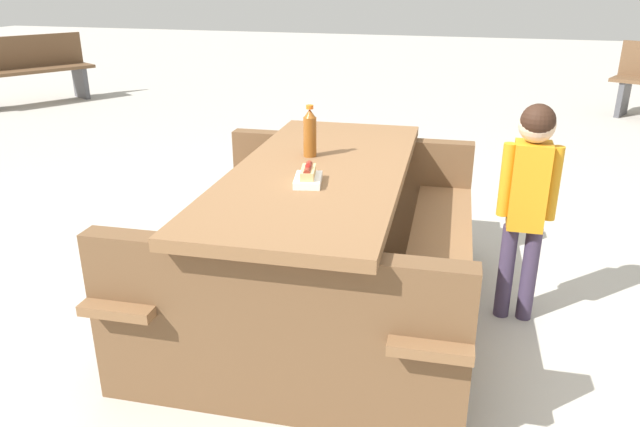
{
  "coord_description": "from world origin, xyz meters",
  "views": [
    {
      "loc": [
        2.51,
        0.72,
        1.56
      ],
      "look_at": [
        0.0,
        0.0,
        0.52
      ],
      "focal_mm": 33.84,
      "sensor_mm": 36.0,
      "label": 1
    }
  ],
  "objects_px": {
    "soda_bottle": "(310,133)",
    "child_in_coat": "(529,187)",
    "picnic_table": "(320,229)",
    "hotdog_tray": "(308,176)",
    "park_bench_mid": "(30,68)"
  },
  "relations": [
    {
      "from": "soda_bottle",
      "to": "hotdog_tray",
      "type": "bearing_deg",
      "value": 15.77
    },
    {
      "from": "picnic_table",
      "to": "child_in_coat",
      "type": "xyz_separation_m",
      "value": [
        -0.22,
        0.92,
        0.23
      ]
    },
    {
      "from": "picnic_table",
      "to": "park_bench_mid",
      "type": "bearing_deg",
      "value": -128.74
    },
    {
      "from": "picnic_table",
      "to": "child_in_coat",
      "type": "relative_size",
      "value": 1.79
    },
    {
      "from": "hotdog_tray",
      "to": "park_bench_mid",
      "type": "bearing_deg",
      "value": -130.23
    },
    {
      "from": "picnic_table",
      "to": "park_bench_mid",
      "type": "distance_m",
      "value": 6.47
    },
    {
      "from": "hotdog_tray",
      "to": "park_bench_mid",
      "type": "relative_size",
      "value": 0.13
    },
    {
      "from": "park_bench_mid",
      "to": "child_in_coat",
      "type": "bearing_deg",
      "value": 57.3
    },
    {
      "from": "soda_bottle",
      "to": "park_bench_mid",
      "type": "height_order",
      "value": "soda_bottle"
    },
    {
      "from": "soda_bottle",
      "to": "child_in_coat",
      "type": "bearing_deg",
      "value": 93.24
    },
    {
      "from": "soda_bottle",
      "to": "park_bench_mid",
      "type": "bearing_deg",
      "value": -128.15
    },
    {
      "from": "child_in_coat",
      "to": "picnic_table",
      "type": "bearing_deg",
      "value": -76.58
    },
    {
      "from": "picnic_table",
      "to": "soda_bottle",
      "type": "height_order",
      "value": "soda_bottle"
    },
    {
      "from": "soda_bottle",
      "to": "child_in_coat",
      "type": "height_order",
      "value": "child_in_coat"
    },
    {
      "from": "picnic_table",
      "to": "child_in_coat",
      "type": "distance_m",
      "value": 0.97
    }
  ]
}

